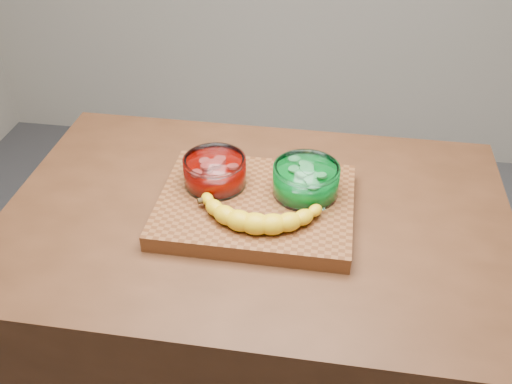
# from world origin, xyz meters

# --- Properties ---
(counter) EXTENTS (1.20, 0.80, 0.90)m
(counter) POSITION_xyz_m (0.00, 0.00, 0.45)
(counter) COLOR #4F2C17
(counter) RESTS_ON ground
(cutting_board) EXTENTS (0.45, 0.35, 0.04)m
(cutting_board) POSITION_xyz_m (0.00, 0.00, 0.92)
(cutting_board) COLOR brown
(cutting_board) RESTS_ON counter
(bowl_red) EXTENTS (0.15, 0.15, 0.07)m
(bowl_red) POSITION_xyz_m (-0.11, 0.05, 0.97)
(bowl_red) COLOR white
(bowl_red) RESTS_ON cutting_board
(bowl_green) EXTENTS (0.15, 0.15, 0.07)m
(bowl_green) POSITION_xyz_m (0.11, 0.04, 0.98)
(bowl_green) COLOR white
(bowl_green) RESTS_ON cutting_board
(banana) EXTENTS (0.31, 0.14, 0.04)m
(banana) POSITION_xyz_m (0.02, -0.08, 0.96)
(banana) COLOR yellow
(banana) RESTS_ON cutting_board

